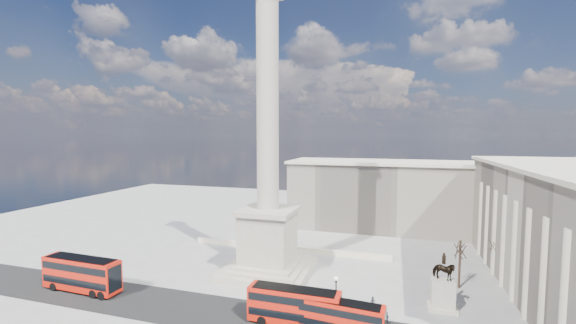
% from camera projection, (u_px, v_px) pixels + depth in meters
% --- Properties ---
extents(ground, '(180.00, 180.00, 0.00)m').
position_uv_depth(ground, '(257.00, 284.00, 54.57)').
color(ground, '#9E9C96').
rests_on(ground, ground).
extents(asphalt_road, '(120.00, 9.00, 0.01)m').
position_uv_depth(asphalt_road, '(265.00, 321.00, 43.58)').
color(asphalt_road, black).
rests_on(asphalt_road, ground).
extents(nelsons_column, '(14.00, 14.00, 49.85)m').
position_uv_depth(nelsons_column, '(268.00, 196.00, 58.36)').
color(nelsons_column, '#B4AB96').
rests_on(nelsons_column, ground).
extents(balustrade_wall, '(40.00, 0.60, 1.10)m').
position_uv_depth(balustrade_wall, '(287.00, 248.00, 69.79)').
color(balustrade_wall, beige).
rests_on(balustrade_wall, ground).
extents(building_east, '(19.00, 46.00, 18.60)m').
position_uv_depth(building_east, '(576.00, 231.00, 50.35)').
color(building_east, '#AFA48F').
rests_on(building_east, ground).
extents(building_northeast, '(51.00, 17.00, 16.60)m').
position_uv_depth(building_northeast, '(394.00, 195.00, 86.30)').
color(building_northeast, '#AFA48F').
rests_on(building_northeast, ground).
extents(red_bus_a, '(12.45, 3.23, 5.02)m').
position_uv_depth(red_bus_a, '(82.00, 274.00, 51.70)').
color(red_bus_a, red).
rests_on(red_bus_a, ground).
extents(red_bus_b, '(11.22, 2.69, 4.55)m').
position_uv_depth(red_bus_b, '(294.00, 306.00, 42.45)').
color(red_bus_b, red).
rests_on(red_bus_b, ground).
extents(red_bus_c, '(10.01, 3.05, 4.00)m').
position_uv_depth(red_bus_c, '(341.00, 318.00, 40.31)').
color(red_bus_c, red).
rests_on(red_bus_c, ground).
extents(victorian_lamp, '(0.50, 0.50, 5.89)m').
position_uv_depth(victorian_lamp, '(336.00, 296.00, 42.74)').
color(victorian_lamp, black).
rests_on(victorian_lamp, ground).
extents(equestrian_statue, '(3.63, 2.72, 7.65)m').
position_uv_depth(equestrian_statue, '(443.00, 290.00, 46.22)').
color(equestrian_statue, beige).
rests_on(equestrian_statue, ground).
extents(bare_tree_near, '(1.91, 1.91, 8.36)m').
position_uv_depth(bare_tree_near, '(569.00, 284.00, 38.65)').
color(bare_tree_near, '#332319').
rests_on(bare_tree_near, ground).
extents(bare_tree_mid, '(2.01, 2.01, 7.64)m').
position_uv_depth(bare_tree_mid, '(460.00, 249.00, 52.60)').
color(bare_tree_mid, '#332319').
rests_on(bare_tree_mid, ground).
extents(bare_tree_far, '(1.57, 1.57, 6.41)m').
position_uv_depth(bare_tree_far, '(494.00, 244.00, 57.89)').
color(bare_tree_far, '#332319').
rests_on(bare_tree_far, ground).
extents(pedestrian_walking, '(0.70, 0.49, 1.84)m').
position_uv_depth(pedestrian_walking, '(373.00, 304.00, 46.14)').
color(pedestrian_walking, black).
rests_on(pedestrian_walking, ground).
extents(pedestrian_standing, '(0.81, 0.65, 1.58)m').
position_uv_depth(pedestrian_standing, '(386.00, 318.00, 42.68)').
color(pedestrian_standing, black).
rests_on(pedestrian_standing, ground).
extents(pedestrian_crossing, '(1.06, 0.97, 1.74)m').
position_uv_depth(pedestrian_crossing, '(272.00, 298.00, 47.75)').
color(pedestrian_crossing, black).
rests_on(pedestrian_crossing, ground).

